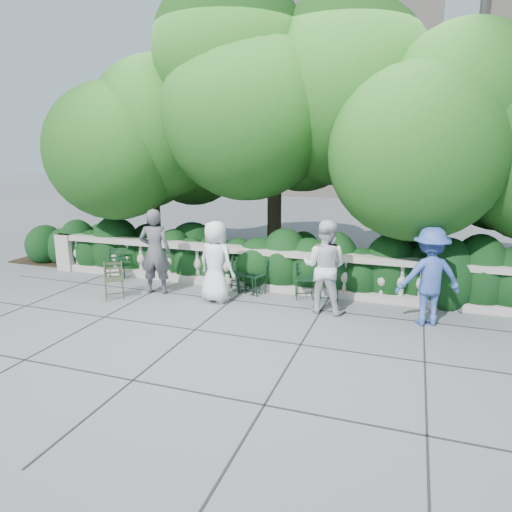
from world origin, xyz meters
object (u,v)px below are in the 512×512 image
(chair_a, at_px, (114,282))
(person_businessman, at_px, (216,262))
(chair_e, at_px, (251,295))
(person_woman_grey, at_px, (155,252))
(chair_weathered, at_px, (115,301))
(chair_d, at_px, (247,295))
(chair_c, at_px, (327,305))
(person_older_blue, at_px, (429,277))
(chair_b, at_px, (232,292))
(chair_f, at_px, (305,300))
(person_casual_man, at_px, (324,267))

(chair_a, height_order, person_businessman, person_businessman)
(chair_e, height_order, person_woman_grey, person_woman_grey)
(chair_weathered, relative_size, person_businessman, 0.47)
(chair_d, height_order, person_woman_grey, person_woman_grey)
(chair_c, distance_m, person_older_blue, 2.22)
(chair_weathered, relative_size, person_older_blue, 0.45)
(chair_d, distance_m, chair_weathered, 2.92)
(chair_c, bearing_deg, chair_b, 173.85)
(chair_f, relative_size, person_casual_man, 0.44)
(chair_c, distance_m, person_businessman, 2.57)
(chair_c, height_order, person_woman_grey, person_woman_grey)
(chair_weathered, bearing_deg, chair_e, -10.85)
(chair_e, relative_size, person_woman_grey, 0.43)
(chair_a, bearing_deg, person_casual_man, -23.47)
(person_businessman, bearing_deg, person_woman_grey, 12.46)
(chair_a, distance_m, chair_f, 4.85)
(chair_a, distance_m, chair_d, 3.50)
(chair_e, xyz_separation_m, person_older_blue, (3.74, -0.53, 0.94))
(person_businessman, height_order, person_woman_grey, person_woman_grey)
(chair_d, height_order, chair_f, same)
(chair_e, bearing_deg, chair_f, 23.08)
(chair_f, xyz_separation_m, chair_weathered, (-3.95, -1.38, 0.00))
(chair_b, height_order, chair_f, same)
(chair_a, xyz_separation_m, chair_b, (3.10, 0.21, 0.00))
(chair_f, distance_m, person_older_blue, 2.72)
(chair_e, height_order, chair_weathered, same)
(chair_f, xyz_separation_m, person_woman_grey, (-3.37, -0.59, 0.98))
(chair_b, bearing_deg, person_woman_grey, -150.71)
(chair_a, distance_m, chair_b, 3.11)
(chair_c, relative_size, chair_d, 1.00)
(chair_d, bearing_deg, chair_e, 15.83)
(chair_d, bearing_deg, person_woman_grey, -156.13)
(chair_d, xyz_separation_m, person_woman_grey, (-2.02, -0.53, 0.98))
(chair_weathered, distance_m, person_casual_man, 4.64)
(chair_f, height_order, chair_weathered, same)
(chair_e, bearing_deg, person_older_blue, 12.95)
(chair_e, bearing_deg, chair_weathered, -132.61)
(chair_c, bearing_deg, chair_weathered, -166.38)
(chair_f, height_order, person_woman_grey, person_woman_grey)
(chair_b, xyz_separation_m, person_woman_grey, (-1.63, -0.60, 0.98))
(chair_b, height_order, chair_weathered, same)
(chair_a, xyz_separation_m, chair_d, (3.50, 0.13, 0.00))
(chair_e, height_order, person_casual_man, person_casual_man)
(chair_f, xyz_separation_m, person_businessman, (-1.83, -0.66, 0.89))
(chair_a, relative_size, chair_b, 1.00)
(person_older_blue, bearing_deg, chair_f, -34.30)
(chair_f, distance_m, person_businessman, 2.14)
(chair_a, bearing_deg, person_older_blue, -22.78)
(chair_d, distance_m, person_older_blue, 3.99)
(chair_d, distance_m, person_casual_man, 2.14)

